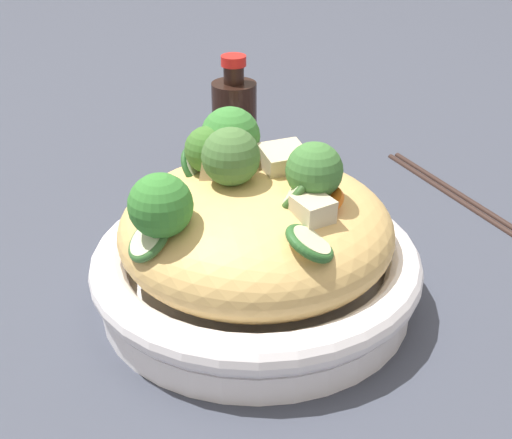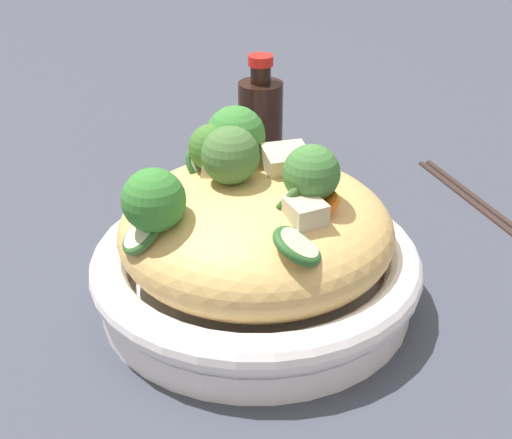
# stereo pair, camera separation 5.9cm
# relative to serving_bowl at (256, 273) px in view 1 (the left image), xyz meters

# --- Properties ---
(ground_plane) EXTENTS (3.00, 3.00, 0.00)m
(ground_plane) POSITION_rel_serving_bowl_xyz_m (0.00, 0.00, -0.03)
(ground_plane) COLOR #393D49
(serving_bowl) EXTENTS (0.28, 0.28, 0.06)m
(serving_bowl) POSITION_rel_serving_bowl_xyz_m (0.00, 0.00, 0.00)
(serving_bowl) COLOR white
(serving_bowl) RESTS_ON ground_plane
(noodle_heap) EXTENTS (0.23, 0.23, 0.09)m
(noodle_heap) POSITION_rel_serving_bowl_xyz_m (-0.00, -0.00, 0.04)
(noodle_heap) COLOR tan
(noodle_heap) RESTS_ON serving_bowl
(broccoli_florets) EXTENTS (0.13, 0.17, 0.07)m
(broccoli_florets) POSITION_rel_serving_bowl_xyz_m (0.00, -0.02, 0.10)
(broccoli_florets) COLOR #90AF6E
(broccoli_florets) RESTS_ON serving_bowl
(carrot_coins) EXTENTS (0.16, 0.10, 0.04)m
(carrot_coins) POSITION_rel_serving_bowl_xyz_m (-0.02, 0.02, 0.08)
(carrot_coins) COLOR orange
(carrot_coins) RESTS_ON serving_bowl
(zucchini_slices) EXTENTS (0.17, 0.16, 0.05)m
(zucchini_slices) POSITION_rel_serving_bowl_xyz_m (0.03, -0.02, 0.08)
(zucchini_slices) COLOR beige
(zucchini_slices) RESTS_ON serving_bowl
(chicken_chunks) EXTENTS (0.12, 0.09, 0.03)m
(chicken_chunks) POSITION_rel_serving_bowl_xyz_m (-0.01, 0.01, 0.09)
(chicken_chunks) COLOR #CCB08D
(chicken_chunks) RESTS_ON serving_bowl
(soy_sauce_bottle) EXTENTS (0.05, 0.05, 0.14)m
(soy_sauce_bottle) POSITION_rel_serving_bowl_xyz_m (-0.26, 0.03, 0.03)
(soy_sauce_bottle) COLOR black
(soy_sauce_bottle) RESTS_ON ground_plane
(chopsticks_pair) EXTENTS (0.22, 0.07, 0.01)m
(chopsticks_pair) POSITION_rel_serving_bowl_xyz_m (-0.16, 0.26, -0.02)
(chopsticks_pair) COLOR black
(chopsticks_pair) RESTS_ON ground_plane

